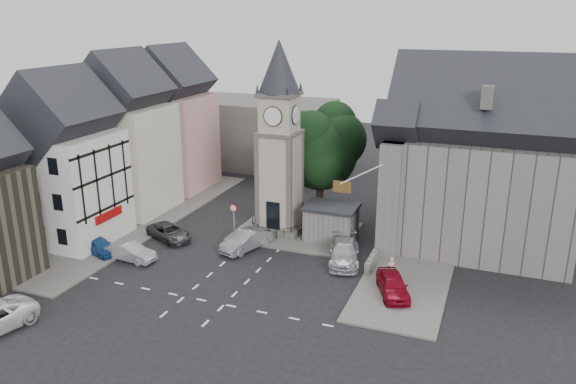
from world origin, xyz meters
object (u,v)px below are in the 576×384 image
at_px(car_west_blue, 99,246).
at_px(pedestrian, 391,269).
at_px(clock_tower, 280,140).
at_px(car_east_red, 393,285).
at_px(stone_shelter, 331,223).

xyz_separation_m(car_west_blue, pedestrian, (22.42, 3.85, 0.17)).
bearing_deg(car_west_blue, clock_tower, -30.86).
xyz_separation_m(clock_tower, car_east_red, (11.50, -8.17, -7.37)).
bearing_deg(car_east_red, pedestrian, 81.86).
bearing_deg(pedestrian, clock_tower, -57.80).
height_order(stone_shelter, car_east_red, stone_shelter).
bearing_deg(pedestrian, car_east_red, 75.16).
bearing_deg(car_east_red, car_west_blue, 161.33).
relative_size(car_west_blue, pedestrian, 2.35).
relative_size(stone_shelter, car_west_blue, 1.09).
bearing_deg(clock_tower, car_west_blue, -139.66).
xyz_separation_m(car_west_blue, car_east_red, (23.00, 1.59, 0.08)).
distance_m(clock_tower, car_west_blue, 16.82).
xyz_separation_m(clock_tower, car_west_blue, (-11.50, -9.77, -7.45)).
bearing_deg(car_east_red, stone_shelter, 108.46).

